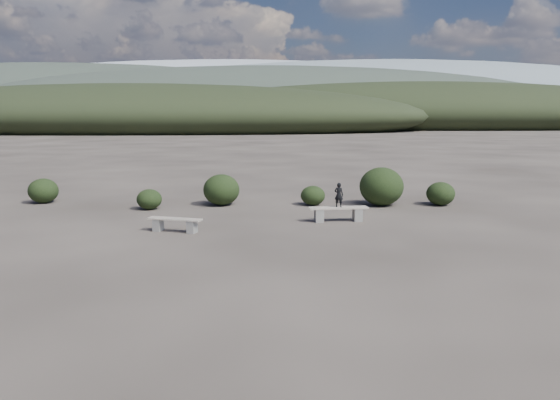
{
  "coord_description": "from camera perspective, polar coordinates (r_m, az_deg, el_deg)",
  "views": [
    {
      "loc": [
        -0.1,
        -12.55,
        3.73
      ],
      "look_at": [
        0.24,
        3.5,
        1.1
      ],
      "focal_mm": 35.0,
      "sensor_mm": 36.0,
      "label": 1
    }
  ],
  "objects": [
    {
      "name": "shrub_b",
      "position": [
        21.86,
        -6.15,
        1.07
      ],
      "size": [
        1.45,
        1.45,
        1.24
      ],
      "primitive_type": "ellipsoid",
      "color": "black",
      "rests_on": "ground"
    },
    {
      "name": "mountain_ridges",
      "position": [
        351.76,
        -2.45,
        10.44
      ],
      "size": [
        500.0,
        400.0,
        56.0
      ],
      "color": "black",
      "rests_on": "ground"
    },
    {
      "name": "shrub_f",
      "position": [
        24.29,
        -23.5,
        0.89
      ],
      "size": [
        1.19,
        1.19,
        1.01
      ],
      "primitive_type": "ellipsoid",
      "color": "black",
      "rests_on": "ground"
    },
    {
      "name": "shrub_e",
      "position": [
        22.65,
        16.44,
        0.64
      ],
      "size": [
        1.12,
        1.12,
        0.94
      ],
      "primitive_type": "ellipsoid",
      "color": "black",
      "rests_on": "ground"
    },
    {
      "name": "shrub_c",
      "position": [
        21.8,
        3.45,
        0.47
      ],
      "size": [
        0.97,
        0.97,
        0.78
      ],
      "primitive_type": "ellipsoid",
      "color": "black",
      "rests_on": "ground"
    },
    {
      "name": "shrub_a",
      "position": [
        21.43,
        -13.5,
        0.07
      ],
      "size": [
        0.95,
        0.95,
        0.78
      ],
      "primitive_type": "ellipsoid",
      "color": "black",
      "rests_on": "ground"
    },
    {
      "name": "ground",
      "position": [
        13.09,
        -0.72,
        -7.24
      ],
      "size": [
        1200.0,
        1200.0,
        0.0
      ],
      "primitive_type": "plane",
      "color": "#2F2924",
      "rests_on": "ground"
    },
    {
      "name": "shrub_d",
      "position": [
        22.02,
        10.55,
        1.4
      ],
      "size": [
        1.74,
        1.74,
        1.53
      ],
      "primitive_type": "ellipsoid",
      "color": "black",
      "rests_on": "ground"
    },
    {
      "name": "bench_left",
      "position": [
        17.29,
        -10.93,
        -2.44
      ],
      "size": [
        1.76,
        0.83,
        0.43
      ],
      "rotation": [
        0.0,
        0.0,
        -0.28
      ],
      "color": "slate",
      "rests_on": "ground"
    },
    {
      "name": "seated_person",
      "position": [
        18.56,
        6.17,
        0.54
      ],
      "size": [
        0.36,
        0.3,
        0.84
      ],
      "primitive_type": "imported",
      "rotation": [
        0.0,
        0.0,
        2.77
      ],
      "color": "black",
      "rests_on": "bench_right"
    },
    {
      "name": "bench_right",
      "position": [
        18.66,
        6.12,
        -1.33
      ],
      "size": [
        2.03,
        0.59,
        0.5
      ],
      "rotation": [
        0.0,
        0.0,
        0.09
      ],
      "color": "slate",
      "rests_on": "ground"
    }
  ]
}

